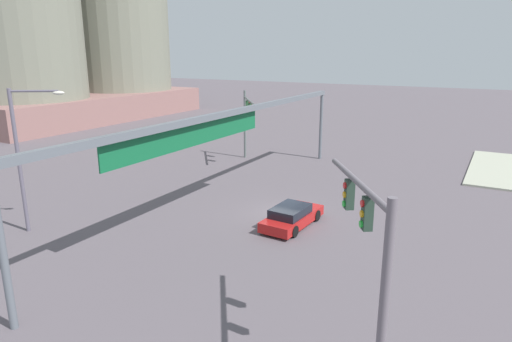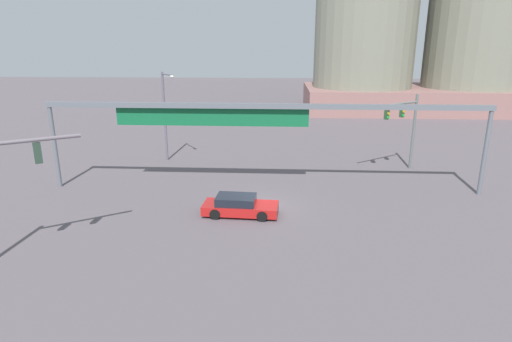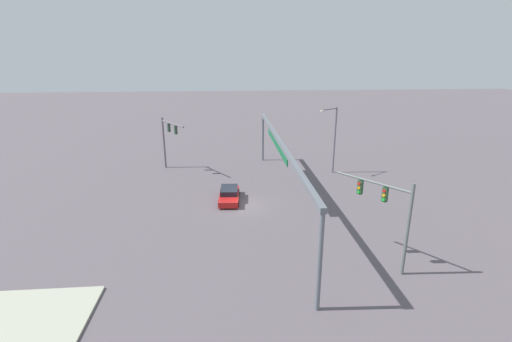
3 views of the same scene
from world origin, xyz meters
The scene contains 6 objects.
ground_plane centered at (0.00, 0.00, 0.00)m, with size 217.68×217.68×0.00m, color #5C535A.
traffic_signal_near_corner centered at (10.90, 8.78, 4.21)m, with size 4.49×3.48×6.17m.
traffic_signal_opposite_side centered at (-11.66, -8.25, 4.29)m, with size 4.52×3.15×6.24m.
streetlamp_curved_arm centered at (-8.81, 10.85, 4.56)m, with size 1.72×2.46×7.75m.
overhead_sign_gantry centered at (-0.92, 3.43, 5.37)m, with size 30.26×0.43×6.17m.
sedan_car_approaching centered at (-1.30, -1.24, 0.57)m, with size 4.63×2.11×1.21m.
Camera 3 is at (31.59, -1.40, 13.52)m, focal length 25.76 mm.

